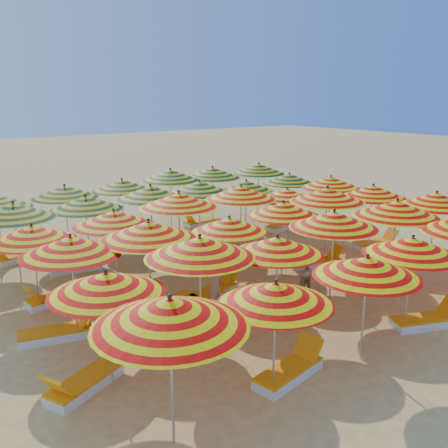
{
  "coord_description": "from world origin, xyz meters",
  "views": [
    {
      "loc": [
        -9.5,
        -12.3,
        5.73
      ],
      "look_at": [
        0.0,
        0.5,
        1.6
      ],
      "focal_mm": 40.0,
      "sensor_mm": 36.0,
      "label": 1
    }
  ],
  "objects_px": {
    "umbrella_0": "(170,313)",
    "umbrella_15": "(283,209)",
    "umbrella_21": "(241,192)",
    "umbrella_34": "(212,173)",
    "lounger_14": "(19,257)",
    "umbrella_2": "(367,267)",
    "umbrella_14": "(229,225)",
    "umbrella_29": "(289,179)",
    "umbrella_13": "(148,230)",
    "umbrella_22": "(287,194)",
    "umbrella_32": "(122,185)",
    "umbrella_9": "(334,220)",
    "lounger_8": "(215,291)",
    "umbrella_10": "(397,209)",
    "umbrella_31": "(65,192)",
    "umbrella_6": "(106,283)",
    "umbrella_24": "(14,211)",
    "beachgoer_b": "(301,269)",
    "umbrella_3": "(412,246)",
    "beachgoer_a": "(216,285)",
    "umbrella_25": "(86,203)",
    "umbrella_12": "(71,246)",
    "umbrella_35": "(259,169)",
    "lounger_11": "(56,298)",
    "umbrella_23": "(331,182)",
    "umbrella_7": "(200,247)",
    "umbrella_17": "(373,192)",
    "umbrella_20": "(179,200)",
    "lounger_0": "(290,371)",
    "lounger_9": "(318,262)",
    "lounger_1": "(426,321)",
    "lounger_6": "(58,333)",
    "umbrella_11": "(436,200)",
    "umbrella_18": "(32,234)",
    "umbrella_27": "(199,187)",
    "lounger_12": "(77,266)",
    "umbrella_1": "(276,294)",
    "lounger_5": "(178,339)",
    "lounger_7": "(166,304)",
    "umbrella_28": "(246,186)",
    "lounger_13": "(282,225)",
    "umbrella_33": "(170,175)",
    "lounger_10": "(376,244)",
    "lounger_15": "(201,222)"
  },
  "relations": [
    {
      "from": "lounger_11",
      "to": "umbrella_24",
      "type": "bearing_deg",
      "value": -87.19
    },
    {
      "from": "umbrella_13",
      "to": "umbrella_22",
      "type": "relative_size",
      "value": 1.12
    },
    {
      "from": "umbrella_0",
      "to": "umbrella_15",
      "type": "relative_size",
      "value": 0.95
    },
    {
      "from": "umbrella_18",
      "to": "lounger_1",
      "type": "xyz_separation_m",
      "value": [
        7.6,
        -6.98,
        -2.01
      ]
    },
    {
      "from": "lounger_0",
      "to": "umbrella_17",
      "type": "bearing_deg",
      "value": 18.13
    },
    {
      "from": "umbrella_10",
      "to": "lounger_13",
      "type": "height_order",
      "value": "umbrella_10"
    },
    {
      "from": "umbrella_10",
      "to": "umbrella_31",
      "type": "height_order",
      "value": "umbrella_10"
    },
    {
      "from": "umbrella_11",
      "to": "umbrella_20",
      "type": "bearing_deg",
      "value": 146.25
    },
    {
      "from": "umbrella_22",
      "to": "umbrella_27",
      "type": "height_order",
      "value": "umbrella_27"
    },
    {
      "from": "umbrella_22",
      "to": "umbrella_7",
      "type": "bearing_deg",
      "value": -147.43
    },
    {
      "from": "lounger_10",
      "to": "lounger_15",
      "type": "relative_size",
      "value": 1.05
    },
    {
      "from": "umbrella_24",
      "to": "umbrella_13",
      "type": "bearing_deg",
      "value": -64.92
    },
    {
      "from": "umbrella_17",
      "to": "lounger_6",
      "type": "height_order",
      "value": "umbrella_17"
    },
    {
      "from": "umbrella_9",
      "to": "umbrella_28",
      "type": "distance_m",
      "value": 7.27
    },
    {
      "from": "lounger_12",
      "to": "beachgoer_a",
      "type": "bearing_deg",
      "value": -60.63
    },
    {
      "from": "umbrella_10",
      "to": "umbrella_34",
      "type": "relative_size",
      "value": 1.04
    },
    {
      "from": "umbrella_21",
      "to": "umbrella_34",
      "type": "relative_size",
      "value": 0.91
    },
    {
      "from": "umbrella_1",
      "to": "umbrella_15",
      "type": "bearing_deg",
      "value": 45.64
    },
    {
      "from": "umbrella_29",
      "to": "umbrella_33",
      "type": "height_order",
      "value": "umbrella_33"
    },
    {
      "from": "umbrella_11",
      "to": "lounger_7",
      "type": "xyz_separation_m",
      "value": [
        -9.12,
        2.31,
        -2.19
      ]
    },
    {
      "from": "umbrella_15",
      "to": "umbrella_18",
      "type": "height_order",
      "value": "umbrella_15"
    },
    {
      "from": "umbrella_32",
      "to": "umbrella_9",
      "type": "bearing_deg",
      "value": -77.69
    },
    {
      "from": "umbrella_7",
      "to": "umbrella_10",
      "type": "bearing_deg",
      "value": -3.34
    },
    {
      "from": "umbrella_12",
      "to": "umbrella_35",
      "type": "bearing_deg",
      "value": 30.05
    },
    {
      "from": "umbrella_2",
      "to": "lounger_1",
      "type": "relative_size",
      "value": 1.62
    },
    {
      "from": "umbrella_17",
      "to": "umbrella_20",
      "type": "distance_m",
      "value": 7.28
    },
    {
      "from": "umbrella_22",
      "to": "umbrella_27",
      "type": "xyz_separation_m",
      "value": [
        -2.37,
        2.41,
        0.18
      ]
    },
    {
      "from": "umbrella_11",
      "to": "umbrella_17",
      "type": "bearing_deg",
      "value": 96.21
    },
    {
      "from": "umbrella_14",
      "to": "lounger_8",
      "type": "distance_m",
      "value": 2.0
    },
    {
      "from": "lounger_1",
      "to": "umbrella_24",
      "type": "bearing_deg",
      "value": 150.55
    },
    {
      "from": "umbrella_34",
      "to": "umbrella_35",
      "type": "bearing_deg",
      "value": -3.86
    },
    {
      "from": "lounger_0",
      "to": "lounger_1",
      "type": "bearing_deg",
      "value": -14.26
    },
    {
      "from": "umbrella_11",
      "to": "umbrella_21",
      "type": "relative_size",
      "value": 1.04
    },
    {
      "from": "umbrella_2",
      "to": "umbrella_9",
      "type": "height_order",
      "value": "umbrella_9"
    },
    {
      "from": "umbrella_6",
      "to": "umbrella_25",
      "type": "height_order",
      "value": "umbrella_25"
    },
    {
      "from": "umbrella_29",
      "to": "umbrella_23",
      "type": "bearing_deg",
      "value": -82.28
    },
    {
      "from": "beachgoer_a",
      "to": "lounger_11",
      "type": "bearing_deg",
      "value": 97.73
    },
    {
      "from": "lounger_14",
      "to": "umbrella_2",
      "type": "bearing_deg",
      "value": 97.03
    },
    {
      "from": "umbrella_11",
      "to": "umbrella_23",
      "type": "relative_size",
      "value": 1.0
    },
    {
      "from": "umbrella_24",
      "to": "beachgoer_b",
      "type": "bearing_deg",
      "value": -41.94
    },
    {
      "from": "umbrella_22",
      "to": "umbrella_25",
      "type": "distance_m",
      "value": 7.36
    },
    {
      "from": "umbrella_12",
      "to": "umbrella_23",
      "type": "distance_m",
      "value": 11.93
    },
    {
      "from": "umbrella_3",
      "to": "beachgoer_a",
      "type": "distance_m",
      "value": 5.16
    },
    {
      "from": "umbrella_14",
      "to": "umbrella_29",
      "type": "height_order",
      "value": "umbrella_29"
    },
    {
      "from": "umbrella_6",
      "to": "lounger_9",
      "type": "relative_size",
      "value": 1.35
    },
    {
      "from": "umbrella_1",
      "to": "lounger_12",
      "type": "distance_m",
      "value": 9.42
    },
    {
      "from": "umbrella_24",
      "to": "umbrella_27",
      "type": "bearing_deg",
      "value": 1.98
    },
    {
      "from": "umbrella_0",
      "to": "umbrella_6",
      "type": "xyz_separation_m",
      "value": [
        -0.05,
        2.37,
        -0.23
      ]
    },
    {
      "from": "umbrella_21",
      "to": "lounger_5",
      "type": "xyz_separation_m",
      "value": [
        -5.4,
        -4.46,
        -2.21
      ]
    },
    {
      "from": "umbrella_20",
      "to": "umbrella_34",
      "type": "distance_m",
      "value": 6.38
    }
  ]
}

